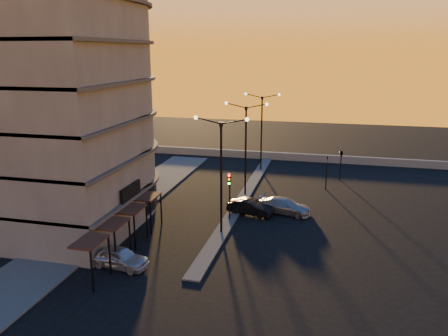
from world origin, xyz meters
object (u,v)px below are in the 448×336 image
(traffic_light_main, at_px, (229,189))
(car_hatchback, at_px, (119,257))
(car_sedan, at_px, (250,207))
(car_wagon, at_px, (285,206))
(streetlamp_mid, at_px, (246,142))

(traffic_light_main, distance_m, car_hatchback, 11.64)
(car_sedan, bearing_deg, car_wagon, -58.75)
(car_hatchback, distance_m, car_wagon, 16.31)
(car_sedan, bearing_deg, traffic_light_main, 153.81)
(streetlamp_mid, bearing_deg, car_wagon, -43.35)
(car_hatchback, xyz_separation_m, car_wagon, (9.86, 12.99, -0.02))
(streetlamp_mid, xyz_separation_m, traffic_light_main, (0.00, -7.13, -2.70))
(traffic_light_main, bearing_deg, car_hatchback, -117.91)
(streetlamp_mid, height_order, car_sedan, streetlamp_mid)
(car_hatchback, height_order, car_sedan, car_hatchback)
(traffic_light_main, relative_size, car_wagon, 0.88)
(traffic_light_main, bearing_deg, car_sedan, 51.23)
(car_sedan, bearing_deg, car_hatchback, 162.79)
(car_sedan, distance_m, car_wagon, 3.17)
(streetlamp_mid, relative_size, car_wagon, 1.98)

